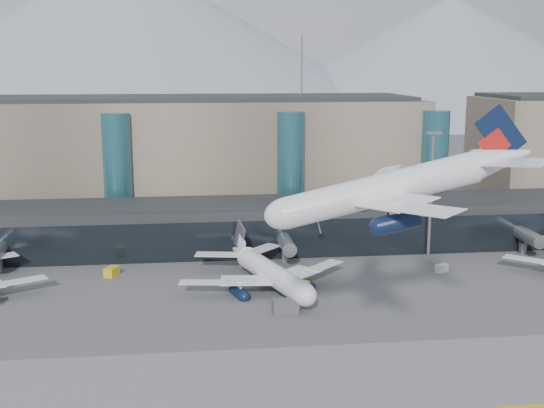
# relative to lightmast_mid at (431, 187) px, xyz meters

# --- Properties ---
(ground) EXTENTS (900.00, 900.00, 0.00)m
(ground) POSITION_rel_lightmast_mid_xyz_m (-30.00, -48.00, -14.42)
(ground) COLOR #515154
(ground) RESTS_ON ground
(concourse) EXTENTS (170.00, 27.00, 10.00)m
(concourse) POSITION_rel_lightmast_mid_xyz_m (-30.02, 9.73, -9.45)
(concourse) COLOR black
(concourse) RESTS_ON ground
(terminal_main) EXTENTS (130.00, 30.00, 31.00)m
(terminal_main) POSITION_rel_lightmast_mid_xyz_m (-55.00, 42.00, 1.03)
(terminal_main) COLOR gray
(terminal_main) RESTS_ON ground
(teal_towers) EXTENTS (116.40, 19.40, 46.00)m
(teal_towers) POSITION_rel_lightmast_mid_xyz_m (-44.99, 26.01, -0.41)
(teal_towers) COLOR #27606F
(teal_towers) RESTS_ON ground
(mountain_ridge) EXTENTS (910.00, 400.00, 110.00)m
(mountain_ridge) POSITION_rel_lightmast_mid_xyz_m (-14.03, 332.00, 31.33)
(mountain_ridge) COLOR gray
(mountain_ridge) RESTS_ON ground
(lightmast_mid) EXTENTS (3.00, 1.20, 25.60)m
(lightmast_mid) POSITION_rel_lightmast_mid_xyz_m (0.00, 0.00, 0.00)
(lightmast_mid) COLOR slate
(lightmast_mid) RESTS_ON ground
(hero_jet) EXTENTS (30.90, 31.30, 10.11)m
(hero_jet) POSITION_rel_lightmast_mid_xyz_m (-24.45, -59.21, 11.95)
(hero_jet) COLOR white
(hero_jet) RESTS_ON ground
(jet_parked_mid) EXTENTS (31.77, 33.57, 10.78)m
(jet_parked_mid) POSITION_rel_lightmast_mid_xyz_m (-35.58, -15.71, -10.34)
(jet_parked_mid) COLOR white
(jet_parked_mid) RESTS_ON ground
(veh_b) EXTENTS (2.86, 3.44, 1.71)m
(veh_b) POSITION_rel_lightmast_mid_xyz_m (-63.31, -6.70, -13.57)
(veh_b) COLOR gold
(veh_b) RESTS_ON ground
(veh_c) EXTENTS (4.21, 2.40, 2.27)m
(veh_c) POSITION_rel_lightmast_mid_xyz_m (-33.81, -29.89, -13.28)
(veh_c) COLOR #4D4E53
(veh_c) RESTS_ON ground
(veh_d) EXTENTS (2.95, 2.64, 1.49)m
(veh_d) POSITION_rel_lightmast_mid_xyz_m (-1.29, -11.36, -13.67)
(veh_d) COLOR beige
(veh_d) RESTS_ON ground
(veh_h) EXTENTS (3.87, 3.48, 1.91)m
(veh_h) POSITION_rel_lightmast_mid_xyz_m (-30.03, -20.15, -13.46)
(veh_h) COLOR gold
(veh_h) RESTS_ON ground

